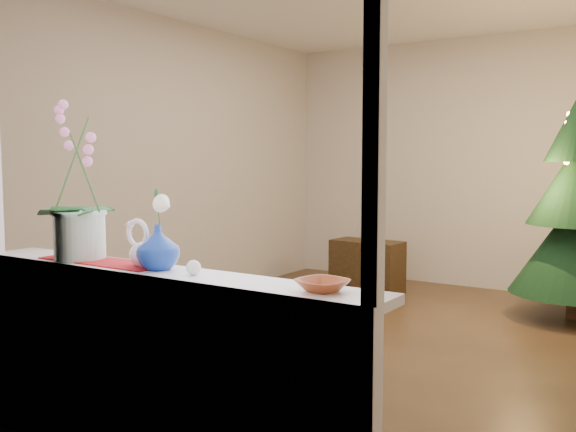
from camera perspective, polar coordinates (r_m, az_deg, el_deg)
name	(u,v)px	position (r m, az deg, el deg)	size (l,w,h in m)	color
ground	(385,344)	(5.04, 8.61, -11.15)	(5.00, 5.00, 0.00)	#3C2818
wall_back	(486,164)	(7.18, 17.17, 4.48)	(4.50, 0.10, 2.70)	beige
wall_front	(137,173)	(2.76, -13.32, 3.75)	(4.50, 0.10, 2.70)	beige
wall_left	(166,164)	(6.12, -10.77, 4.53)	(0.10, 5.00, 2.70)	beige
window_apron	(148,381)	(2.95, -12.35, -14.16)	(2.20, 0.08, 0.88)	white
windowsill	(161,274)	(2.90, -11.25, -5.10)	(2.20, 0.26, 0.04)	white
window_frame	(140,89)	(2.80, -13.02, 10.95)	(2.22, 0.06, 1.60)	white
runner	(102,261)	(3.17, -16.17, -3.91)	(0.70, 0.20, 0.01)	maroon
orchid_pot	(78,180)	(3.25, -18.17, 3.08)	(0.27, 0.27, 0.77)	beige
swan	(146,245)	(2.95, -12.53, -2.51)	(0.24, 0.11, 0.21)	silver
blue_vase	(158,244)	(2.89, -11.49, -2.44)	(0.22, 0.22, 0.23)	navy
lily	(157,198)	(2.87, -11.56, 1.54)	(0.13, 0.07, 0.17)	white
paperweight	(194,268)	(2.74, -8.39, -4.56)	(0.06, 0.06, 0.06)	silver
amber_dish	(322,286)	(2.39, 3.08, -6.23)	(0.16, 0.16, 0.04)	#963D1B
xmas_tree	(576,206)	(6.08, 24.24, 0.78)	(1.08, 1.08, 1.98)	black
side_table	(367,266)	(6.80, 7.04, -4.47)	(0.73, 0.36, 0.55)	black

